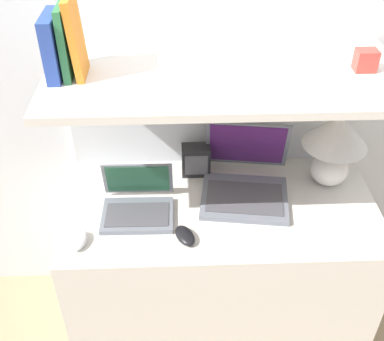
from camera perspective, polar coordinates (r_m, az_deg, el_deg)
name	(u,v)px	position (r m, az deg, el deg)	size (l,w,h in m)	color
wall_back	(218,59)	(1.92, 3.06, 13.05)	(6.00, 0.05, 2.40)	silver
desk	(218,272)	(2.13, 3.14, -11.88)	(1.19, 0.60, 0.76)	silver
back_riser	(214,181)	(2.18, 2.67, -1.27)	(1.19, 0.04, 1.26)	silver
shelf	(226,77)	(1.63, 3.99, 11.05)	(1.19, 0.54, 0.03)	silver
table_lamp	(335,142)	(1.93, 16.57, 3.30)	(0.25, 0.25, 0.31)	white
laptop_large	(245,180)	(1.90, 6.34, -1.11)	(0.38, 0.40, 0.26)	slate
laptop_small	(138,204)	(1.81, -6.46, -3.97)	(0.27, 0.23, 0.17)	slate
computer_mouse	(185,236)	(1.71, -0.84, -7.72)	(0.10, 0.12, 0.03)	black
second_mouse	(79,240)	(1.74, -13.21, -8.06)	(0.07, 0.11, 0.03)	white
router_box	(196,160)	(1.97, 0.47, 1.23)	(0.12, 0.07, 0.13)	black
book_blue	(53,46)	(1.61, -16.11, 13.98)	(0.04, 0.17, 0.20)	#284293
book_green	(66,42)	(1.60, -14.74, 14.56)	(0.02, 0.14, 0.23)	#2D7042
book_orange	(76,38)	(1.59, -13.62, 15.06)	(0.04, 0.13, 0.26)	orange
shelf_gadget	(366,60)	(1.71, 19.90, 12.19)	(0.07, 0.06, 0.07)	#CC3D33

